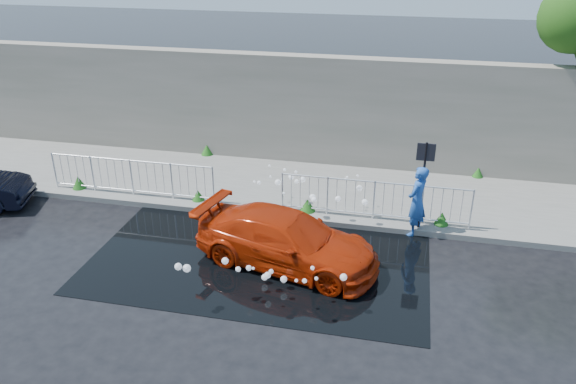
% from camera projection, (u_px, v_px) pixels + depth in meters
% --- Properties ---
extents(ground, '(90.00, 90.00, 0.00)m').
position_uv_depth(ground, '(228.00, 277.00, 12.83)').
color(ground, black).
rests_on(ground, ground).
extents(pavement, '(30.00, 4.00, 0.15)m').
position_uv_depth(pavement, '(279.00, 186.00, 17.23)').
color(pavement, '#5F5E5A').
rests_on(pavement, ground).
extents(curb, '(30.00, 0.25, 0.16)m').
position_uv_depth(curb, '(262.00, 215.00, 15.45)').
color(curb, '#5F5E5A').
rests_on(curb, ground).
extents(retaining_wall, '(30.00, 0.60, 3.50)m').
position_uv_depth(retaining_wall, '(294.00, 109.00, 18.40)').
color(retaining_wall, '#6A6759').
rests_on(retaining_wall, pavement).
extents(puddle, '(8.00, 5.00, 0.01)m').
position_uv_depth(puddle, '(261.00, 257.00, 13.62)').
color(puddle, black).
rests_on(puddle, ground).
extents(sign_post, '(0.45, 0.06, 2.50)m').
position_uv_depth(sign_post, '(424.00, 172.00, 14.02)').
color(sign_post, black).
rests_on(sign_post, ground).
extents(railing_left, '(5.05, 0.05, 1.10)m').
position_uv_depth(railing_left, '(131.00, 176.00, 16.27)').
color(railing_left, silver).
rests_on(railing_left, pavement).
extents(railing_right, '(5.05, 0.05, 1.10)m').
position_uv_depth(railing_right, '(374.00, 199.00, 14.90)').
color(railing_right, silver).
rests_on(railing_right, pavement).
extents(weeds, '(12.17, 3.93, 0.39)m').
position_uv_depth(weeds, '(266.00, 185.00, 16.72)').
color(weeds, '#215717').
rests_on(weeds, pavement).
extents(water_spray, '(3.50, 5.62, 1.08)m').
position_uv_depth(water_spray, '(285.00, 221.00, 13.88)').
color(water_spray, white).
rests_on(water_spray, ground).
extents(red_car, '(4.69, 2.74, 1.28)m').
position_uv_depth(red_car, '(287.00, 240.00, 13.09)').
color(red_car, '#A32106').
rests_on(red_car, ground).
extents(person, '(0.70, 0.81, 1.88)m').
position_uv_depth(person, '(417.00, 201.00, 14.28)').
color(person, '#2050A4').
rests_on(person, ground).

